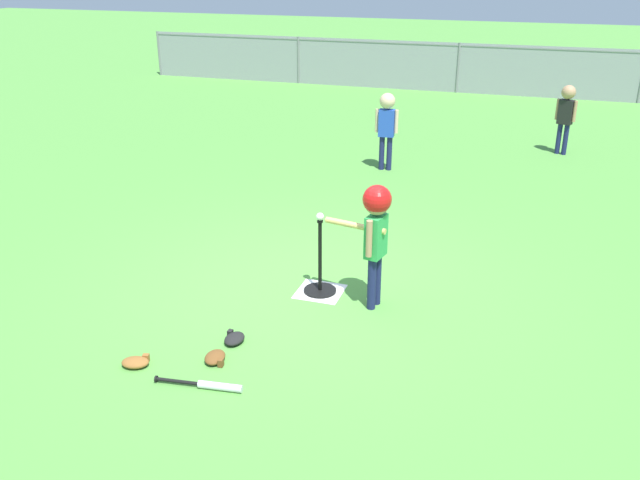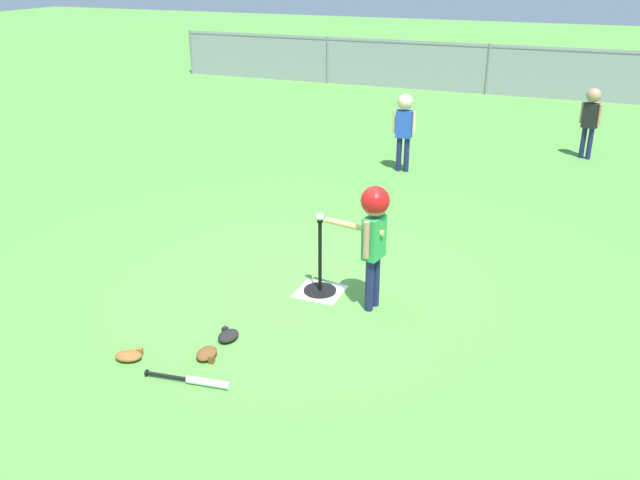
{
  "view_description": "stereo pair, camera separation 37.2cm",
  "coord_description": "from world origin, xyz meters",
  "px_view_note": "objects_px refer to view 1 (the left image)",
  "views": [
    {
      "loc": [
        2.0,
        -5.61,
        3.05
      ],
      "look_at": [
        0.15,
        -0.01,
        0.55
      ],
      "focal_mm": 37.97,
      "sensor_mm": 36.0,
      "label": 1
    },
    {
      "loc": [
        2.35,
        -5.49,
        3.05
      ],
      "look_at": [
        0.15,
        -0.01,
        0.55
      ],
      "focal_mm": 37.97,
      "sensor_mm": 36.0,
      "label": 2
    }
  ],
  "objects_px": {
    "spare_bat_silver": "(211,385)",
    "glove_by_plate": "(215,357)",
    "batter_child": "(376,222)",
    "glove_tossed_aside": "(234,338)",
    "batting_tee": "(320,280)",
    "fielder_deep_left": "(566,110)",
    "baseball_on_tee": "(320,217)",
    "glove_near_bats": "(136,362)",
    "fielder_deep_center": "(387,121)"
  },
  "relations": [
    {
      "from": "batting_tee",
      "to": "glove_by_plate",
      "type": "relative_size",
      "value": 3.16
    },
    {
      "from": "fielder_deep_center",
      "to": "spare_bat_silver",
      "type": "relative_size",
      "value": 1.67
    },
    {
      "from": "spare_bat_silver",
      "to": "baseball_on_tee",
      "type": "bearing_deg",
      "value": 80.98
    },
    {
      "from": "batting_tee",
      "to": "fielder_deep_left",
      "type": "bearing_deg",
      "value": 69.52
    },
    {
      "from": "baseball_on_tee",
      "to": "fielder_deep_left",
      "type": "bearing_deg",
      "value": 69.52
    },
    {
      "from": "batting_tee",
      "to": "fielder_deep_center",
      "type": "distance_m",
      "value": 4.24
    },
    {
      "from": "spare_bat_silver",
      "to": "batting_tee",
      "type": "bearing_deg",
      "value": 80.98
    },
    {
      "from": "batting_tee",
      "to": "glove_tossed_aside",
      "type": "distance_m",
      "value": 1.19
    },
    {
      "from": "fielder_deep_left",
      "to": "glove_near_bats",
      "type": "xyz_separation_m",
      "value": [
        -3.22,
        -7.64,
        -0.69
      ]
    },
    {
      "from": "glove_near_bats",
      "to": "glove_tossed_aside",
      "type": "distance_m",
      "value": 0.83
    },
    {
      "from": "fielder_deep_center",
      "to": "glove_near_bats",
      "type": "xyz_separation_m",
      "value": [
        -0.67,
        -5.88,
        -0.72
      ]
    },
    {
      "from": "baseball_on_tee",
      "to": "glove_by_plate",
      "type": "relative_size",
      "value": 0.31
    },
    {
      "from": "fielder_deep_center",
      "to": "glove_by_plate",
      "type": "height_order",
      "value": "fielder_deep_center"
    },
    {
      "from": "baseball_on_tee",
      "to": "fielder_deep_left",
      "type": "relative_size",
      "value": 0.07
    },
    {
      "from": "batting_tee",
      "to": "fielder_deep_left",
      "type": "xyz_separation_m",
      "value": [
        2.22,
        5.95,
        0.6
      ]
    },
    {
      "from": "glove_near_bats",
      "to": "glove_by_plate",
      "type": "bearing_deg",
      "value": 24.5
    },
    {
      "from": "fielder_deep_left",
      "to": "glove_near_bats",
      "type": "relative_size",
      "value": 4.47
    },
    {
      "from": "batting_tee",
      "to": "batter_child",
      "type": "bearing_deg",
      "value": -11.38
    },
    {
      "from": "batter_child",
      "to": "glove_by_plate",
      "type": "height_order",
      "value": "batter_child"
    },
    {
      "from": "batter_child",
      "to": "glove_by_plate",
      "type": "relative_size",
      "value": 5.01
    },
    {
      "from": "batter_child",
      "to": "glove_tossed_aside",
      "type": "distance_m",
      "value": 1.61
    },
    {
      "from": "glove_near_bats",
      "to": "spare_bat_silver",
      "type": "bearing_deg",
      "value": -7.23
    },
    {
      "from": "fielder_deep_center",
      "to": "batter_child",
      "type": "bearing_deg",
      "value": -78.27
    },
    {
      "from": "spare_bat_silver",
      "to": "glove_by_plate",
      "type": "height_order",
      "value": "glove_by_plate"
    },
    {
      "from": "batting_tee",
      "to": "baseball_on_tee",
      "type": "distance_m",
      "value": 0.66
    },
    {
      "from": "glove_tossed_aside",
      "to": "batter_child",
      "type": "bearing_deg",
      "value": 46.19
    },
    {
      "from": "spare_bat_silver",
      "to": "fielder_deep_center",
      "type": "bearing_deg",
      "value": 90.46
    },
    {
      "from": "fielder_deep_left",
      "to": "glove_by_plate",
      "type": "relative_size",
      "value": 4.76
    },
    {
      "from": "batting_tee",
      "to": "glove_near_bats",
      "type": "xyz_separation_m",
      "value": [
        -1.0,
        -1.69,
        -0.09
      ]
    },
    {
      "from": "batting_tee",
      "to": "fielder_deep_left",
      "type": "height_order",
      "value": "fielder_deep_left"
    },
    {
      "from": "glove_tossed_aside",
      "to": "glove_near_bats",
      "type": "bearing_deg",
      "value": -135.83
    },
    {
      "from": "batting_tee",
      "to": "batter_child",
      "type": "distance_m",
      "value": 0.92
    },
    {
      "from": "batter_child",
      "to": "baseball_on_tee",
      "type": "bearing_deg",
      "value": 168.62
    },
    {
      "from": "batter_child",
      "to": "glove_tossed_aside",
      "type": "xyz_separation_m",
      "value": [
        -0.96,
        -1.0,
        -0.81
      ]
    },
    {
      "from": "spare_bat_silver",
      "to": "glove_tossed_aside",
      "type": "xyz_separation_m",
      "value": [
        -0.12,
        0.67,
        0.01
      ]
    },
    {
      "from": "baseball_on_tee",
      "to": "batter_child",
      "type": "relative_size",
      "value": 0.06
    },
    {
      "from": "batter_child",
      "to": "fielder_deep_left",
      "type": "relative_size",
      "value": 1.05
    },
    {
      "from": "batting_tee",
      "to": "fielder_deep_center",
      "type": "bearing_deg",
      "value": 94.53
    },
    {
      "from": "fielder_deep_left",
      "to": "glove_near_bats",
      "type": "bearing_deg",
      "value": -112.84
    },
    {
      "from": "glove_by_plate",
      "to": "glove_tossed_aside",
      "type": "distance_m",
      "value": 0.32
    },
    {
      "from": "batter_child",
      "to": "glove_by_plate",
      "type": "distance_m",
      "value": 1.84
    },
    {
      "from": "baseball_on_tee",
      "to": "batter_child",
      "type": "distance_m",
      "value": 0.57
    },
    {
      "from": "baseball_on_tee",
      "to": "glove_by_plate",
      "type": "height_order",
      "value": "baseball_on_tee"
    },
    {
      "from": "batting_tee",
      "to": "glove_near_bats",
      "type": "bearing_deg",
      "value": -120.48
    },
    {
      "from": "batting_tee",
      "to": "batter_child",
      "type": "xyz_separation_m",
      "value": [
        0.56,
        -0.11,
        0.72
      ]
    },
    {
      "from": "batting_tee",
      "to": "fielder_deep_left",
      "type": "relative_size",
      "value": 0.66
    },
    {
      "from": "baseball_on_tee",
      "to": "spare_bat_silver",
      "type": "height_order",
      "value": "baseball_on_tee"
    },
    {
      "from": "batter_child",
      "to": "glove_near_bats",
      "type": "bearing_deg",
      "value": -134.57
    },
    {
      "from": "baseball_on_tee",
      "to": "glove_near_bats",
      "type": "relative_size",
      "value": 0.29
    },
    {
      "from": "spare_bat_silver",
      "to": "glove_tossed_aside",
      "type": "height_order",
      "value": "glove_tossed_aside"
    }
  ]
}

